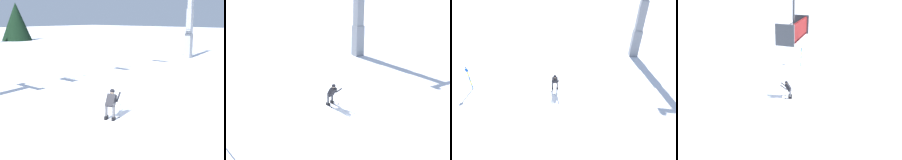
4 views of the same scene
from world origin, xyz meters
TOP-DOWN VIEW (x-y plane):
  - ground_plane at (0.00, 0.00)m, footprint 260.00×260.00m
  - skier_carving_main at (-0.16, 0.62)m, footprint 1.66×1.03m
  - lift_tower_near at (-8.18, 8.15)m, footprint 0.88×2.83m

SIDE VIEW (x-z plane):
  - ground_plane at x=0.00m, z-range 0.00..0.00m
  - skier_carving_main at x=-0.16m, z-range 0.04..1.64m
  - lift_tower_near at x=-8.18m, z-range -0.82..8.42m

